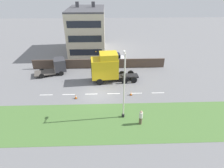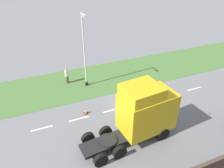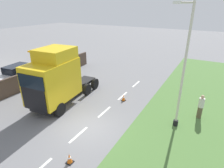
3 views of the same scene
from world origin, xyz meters
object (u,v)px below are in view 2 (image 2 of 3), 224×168
Objects in this scene: traffic_cone_trailing at (154,90)px; lamp_post at (85,55)px; traffic_cone_lead at (86,111)px; pedestrian at (67,76)px; lorry_cab at (144,112)px.

lamp_post is at bearing -123.53° from traffic_cone_trailing.
traffic_cone_trailing is at bearing 94.39° from traffic_cone_lead.
lamp_post reaches higher than traffic_cone_trailing.
traffic_cone_lead is (4.65, -1.51, -3.38)m from lamp_post.
lorry_cab is at bearing 19.63° from pedestrian.
lorry_cab reaches higher than traffic_cone_trailing.
lamp_post reaches higher than pedestrian.
pedestrian reaches higher than traffic_cone_lead.
lorry_cab is 13.14× the size of traffic_cone_trailing.
lamp_post is 8.10m from traffic_cone_trailing.
traffic_cone_lead is (-4.35, -3.37, -2.09)m from lorry_cab.
pedestrian is 3.15× the size of traffic_cone_lead.
traffic_cone_lead is at bearing -18.02° from lamp_post.
traffic_cone_trailing is (4.07, 6.14, -3.38)m from lamp_post.
lorry_cab is 0.96× the size of lamp_post.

